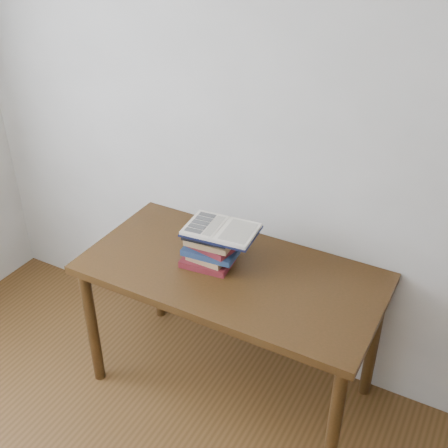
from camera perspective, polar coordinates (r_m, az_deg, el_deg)
The scene contains 3 objects.
desk at distance 2.77m, azimuth 0.71°, elevation -6.31°, with size 1.46×0.73×0.78m.
book_stack at distance 2.71m, azimuth -1.43°, elevation -2.42°, with size 0.28×0.20×0.19m.
open_book at distance 2.64m, azimuth -0.28°, elevation -0.58°, with size 0.36×0.27×0.03m.
Camera 1 is at (1.11, -0.55, 2.39)m, focal length 45.00 mm.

